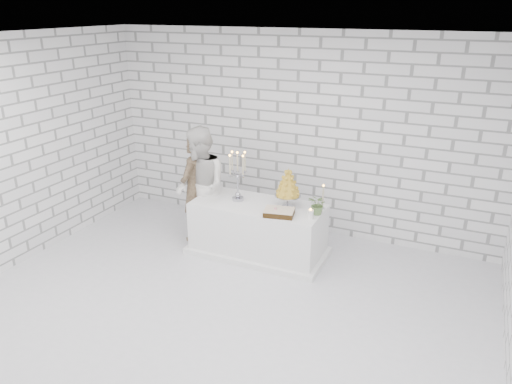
{
  "coord_description": "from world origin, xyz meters",
  "views": [
    {
      "loc": [
        2.38,
        -4.22,
        3.31
      ],
      "look_at": [
        -0.04,
        1.14,
        1.05
      ],
      "focal_mm": 34.41,
      "sensor_mm": 36.0,
      "label": 1
    }
  ],
  "objects_px": {
    "cake_table": "(258,229)",
    "groom": "(195,188)",
    "bride": "(201,187)",
    "candelabra": "(238,176)",
    "croquembouche": "(288,188)"
  },
  "relations": [
    {
      "from": "cake_table",
      "to": "croquembouche",
      "type": "xyz_separation_m",
      "value": [
        0.4,
        0.07,
        0.65
      ]
    },
    {
      "from": "cake_table",
      "to": "groom",
      "type": "xyz_separation_m",
      "value": [
        -1.05,
        0.08,
        0.42
      ]
    },
    {
      "from": "groom",
      "to": "candelabra",
      "type": "bearing_deg",
      "value": 83.88
    },
    {
      "from": "cake_table",
      "to": "bride",
      "type": "xyz_separation_m",
      "value": [
        -0.89,
        -0.01,
        0.49
      ]
    },
    {
      "from": "groom",
      "to": "croquembouche",
      "type": "distance_m",
      "value": 1.47
    },
    {
      "from": "groom",
      "to": "candelabra",
      "type": "height_order",
      "value": "groom"
    },
    {
      "from": "groom",
      "to": "bride",
      "type": "xyz_separation_m",
      "value": [
        0.15,
        -0.09,
        0.07
      ]
    },
    {
      "from": "groom",
      "to": "candelabra",
      "type": "distance_m",
      "value": 0.8
    },
    {
      "from": "groom",
      "to": "croquembouche",
      "type": "xyz_separation_m",
      "value": [
        1.45,
        -0.01,
        0.23
      ]
    },
    {
      "from": "cake_table",
      "to": "candelabra",
      "type": "xyz_separation_m",
      "value": [
        -0.31,
        0.02,
        0.73
      ]
    },
    {
      "from": "croquembouche",
      "to": "cake_table",
      "type": "bearing_deg",
      "value": -169.58
    },
    {
      "from": "groom",
      "to": "bride",
      "type": "bearing_deg",
      "value": 59.13
    },
    {
      "from": "bride",
      "to": "candelabra",
      "type": "relative_size",
      "value": 2.45
    },
    {
      "from": "groom",
      "to": "cake_table",
      "type": "bearing_deg",
      "value": 84.39
    },
    {
      "from": "candelabra",
      "to": "cake_table",
      "type": "bearing_deg",
      "value": -3.18
    }
  ]
}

